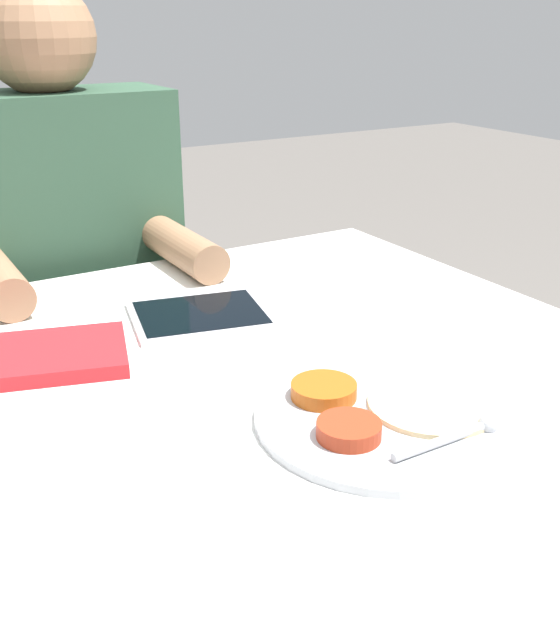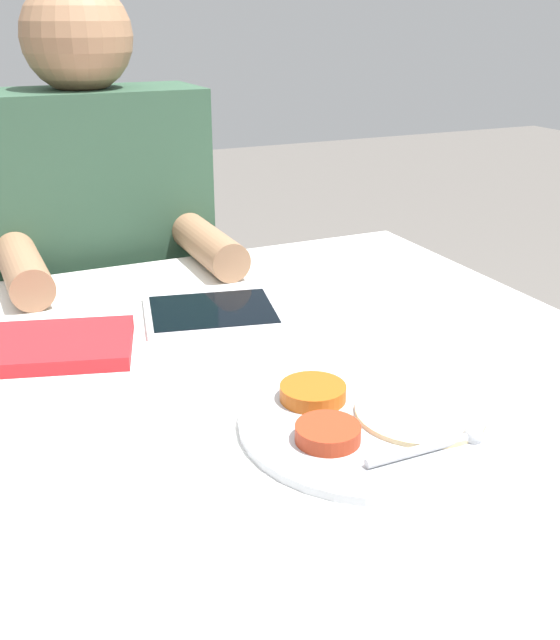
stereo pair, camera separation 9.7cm
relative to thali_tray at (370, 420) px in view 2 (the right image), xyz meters
name	(u,v)px [view 2 (the right image)]	position (x,y,z in m)	size (l,w,h in m)	color
dining_table	(263,605)	(-0.06, 0.18, -0.40)	(1.02, 1.02, 0.78)	silver
thali_tray	(370,420)	(0.00, 0.00, 0.00)	(0.30, 0.30, 0.03)	#B7BABF
red_notebook	(54,347)	(-0.29, 0.35, 0.00)	(0.24, 0.20, 0.02)	silver
tablet_device	(213,312)	(-0.05, 0.39, 0.00)	(0.24, 0.21, 0.01)	#B7B7BC
person_diner	(105,327)	(-0.13, 0.84, -0.19)	(0.44, 0.44, 1.27)	black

